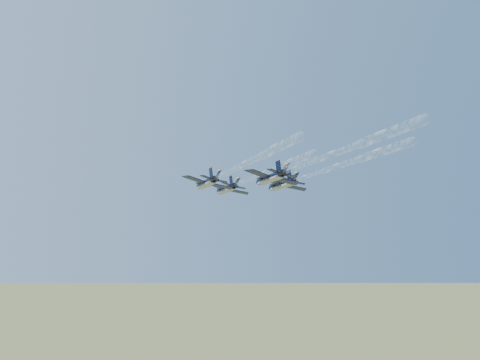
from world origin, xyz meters
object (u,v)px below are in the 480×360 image
jet_left (206,183)px  jet_right (281,185)px  jet_lead (226,189)px  jet_slot (270,178)px

jet_left → jet_right: (16.36, -5.55, 0.00)m
jet_lead → jet_slot: same height
jet_left → jet_right: size_ratio=1.00×
jet_lead → jet_left: size_ratio=1.00×
jet_slot → jet_lead: bearing=90.0°
jet_lead → jet_right: bearing=-61.3°
jet_right → jet_slot: (-10.88, -10.83, 0.00)m
jet_lead → jet_right: same height
jet_left → jet_lead: bearing=56.1°
jet_left → jet_slot: same height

